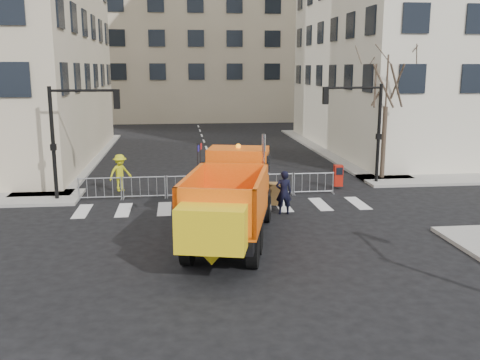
{
  "coord_description": "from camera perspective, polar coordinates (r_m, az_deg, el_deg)",
  "views": [
    {
      "loc": [
        -2.21,
        -17.99,
        6.22
      ],
      "look_at": [
        0.18,
        2.5,
        1.88
      ],
      "focal_mm": 40.0,
      "sensor_mm": 36.0,
      "label": 1
    }
  ],
  "objects": [
    {
      "name": "crowd_barriers",
      "position": [
        26.26,
        -3.3,
        -0.61
      ],
      "size": [
        12.6,
        0.6,
        1.1
      ],
      "primitive_type": null,
      "color": "#9EA0A5",
      "rests_on": "ground"
    },
    {
      "name": "newspaper_box",
      "position": [
        28.4,
        10.42,
        0.47
      ],
      "size": [
        0.48,
        0.43,
        1.1
      ],
      "primitive_type": "cube",
      "rotation": [
        0.0,
        0.0,
        -0.07
      ],
      "color": "#AA190D",
      "rests_on": "sidewalk_back"
    },
    {
      "name": "building_far",
      "position": [
        70.27,
        -5.04,
        16.56
      ],
      "size": [
        30.0,
        18.0,
        24.0
      ],
      "primitive_type": "cube",
      "color": "tan",
      "rests_on": "ground"
    },
    {
      "name": "cop_a",
      "position": [
        23.11,
        4.69,
        -1.33
      ],
      "size": [
        0.7,
        0.46,
        1.91
      ],
      "primitive_type": "imported",
      "rotation": [
        0.0,
        0.0,
        3.14
      ],
      "color": "black",
      "rests_on": "ground"
    },
    {
      "name": "cop_c",
      "position": [
        25.34,
        -1.22,
        0.05
      ],
      "size": [
        0.94,
        1.31,
        2.06
      ],
      "primitive_type": "imported",
      "rotation": [
        0.0,
        0.0,
        4.31
      ],
      "color": "black",
      "rests_on": "ground"
    },
    {
      "name": "traffic_light_left",
      "position": [
        26.38,
        -19.3,
        3.54
      ],
      "size": [
        0.18,
        0.18,
        5.4
      ],
      "primitive_type": "cylinder",
      "color": "black",
      "rests_on": "ground"
    },
    {
      "name": "sidewalk_back",
      "position": [
        27.29,
        -1.83,
        -1.14
      ],
      "size": [
        64.0,
        5.0,
        0.15
      ],
      "primitive_type": "cube",
      "color": "gray",
      "rests_on": "ground"
    },
    {
      "name": "ground",
      "position": [
        19.17,
        0.34,
        -7.06
      ],
      "size": [
        120.0,
        120.0,
        0.0
      ],
      "primitive_type": "plane",
      "color": "black",
      "rests_on": "ground"
    },
    {
      "name": "worker",
      "position": [
        27.38,
        -12.66,
        0.76
      ],
      "size": [
        1.38,
        1.23,
        1.86
      ],
      "primitive_type": "imported",
      "rotation": [
        0.0,
        0.0,
        0.58
      ],
      "color": "gold",
      "rests_on": "sidewalk_back"
    },
    {
      "name": "plow_truck",
      "position": [
        19.06,
        -1.0,
        -1.86
      ],
      "size": [
        4.88,
        10.15,
        3.81
      ],
      "rotation": [
        0.0,
        0.0,
        1.33
      ],
      "color": "black",
      "rests_on": "ground"
    },
    {
      "name": "cop_b",
      "position": [
        24.23,
        -0.92,
        -0.65
      ],
      "size": [
        1.04,
        0.87,
        1.93
      ],
      "primitive_type": "imported",
      "rotation": [
        0.0,
        0.0,
        3.3
      ],
      "color": "black",
      "rests_on": "ground"
    },
    {
      "name": "traffic_light_right",
      "position": [
        29.72,
        14.58,
        4.7
      ],
      "size": [
        0.18,
        0.18,
        5.4
      ],
      "primitive_type": "cylinder",
      "color": "black",
      "rests_on": "ground"
    },
    {
      "name": "street_tree",
      "position": [
        30.79,
        15.23,
        6.87
      ],
      "size": [
        3.0,
        3.0,
        7.5
      ],
      "primitive_type": null,
      "color": "#382B21",
      "rests_on": "ground"
    }
  ]
}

